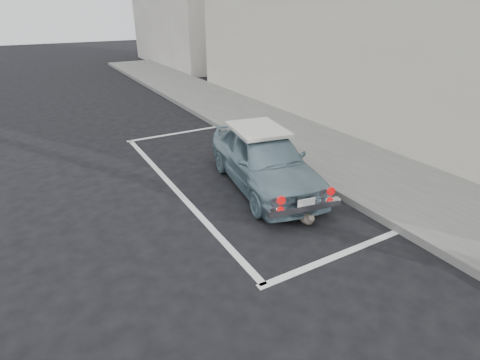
% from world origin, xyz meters
% --- Properties ---
extents(ground, '(80.00, 80.00, 0.00)m').
position_xyz_m(ground, '(0.00, 0.00, 0.00)').
color(ground, black).
rests_on(ground, ground).
extents(sidewalk, '(2.80, 40.00, 0.15)m').
position_xyz_m(sidewalk, '(3.20, 2.00, 0.07)').
color(sidewalk, '#60605B').
rests_on(sidewalk, ground).
extents(shop_building, '(3.50, 18.00, 7.00)m').
position_xyz_m(shop_building, '(6.33, 4.00, 3.49)').
color(shop_building, beige).
rests_on(shop_building, ground).
extents(pline_rear, '(3.00, 0.12, 0.01)m').
position_xyz_m(pline_rear, '(0.50, -0.50, 0.00)').
color(pline_rear, silver).
rests_on(pline_rear, ground).
extents(pline_front, '(3.00, 0.12, 0.01)m').
position_xyz_m(pline_front, '(0.50, 6.50, 0.00)').
color(pline_front, silver).
rests_on(pline_front, ground).
extents(pline_side, '(0.12, 7.00, 0.01)m').
position_xyz_m(pline_side, '(-0.90, 3.00, 0.00)').
color(pline_side, silver).
rests_on(pline_side, ground).
extents(retro_coupe, '(2.02, 3.81, 1.23)m').
position_xyz_m(retro_coupe, '(0.83, 2.18, 0.62)').
color(retro_coupe, gray).
rests_on(retro_coupe, ground).
extents(cat, '(0.25, 0.48, 0.26)m').
position_xyz_m(cat, '(0.65, 0.49, 0.12)').
color(cat, '#695B50').
rests_on(cat, ground).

